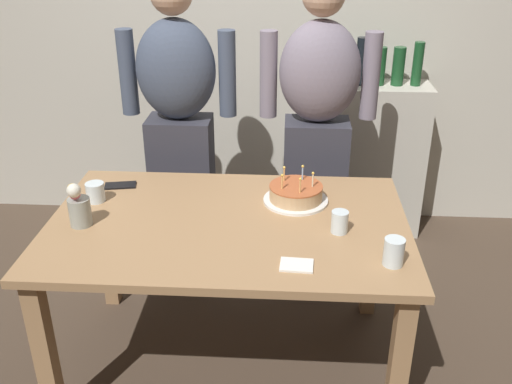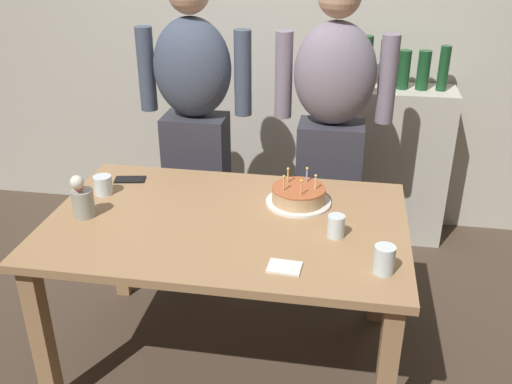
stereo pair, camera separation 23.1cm
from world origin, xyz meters
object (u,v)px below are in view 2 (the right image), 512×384
object	(u,v)px
cell_phone	(130,179)
flower_vase	(82,197)
napkin_stack	(285,267)
water_glass_side	(384,259)
birthday_cake	(299,196)
water_glass_near	(103,185)
person_woman_cardigan	(331,132)
person_man_bearded	(195,124)
water_glass_far	(336,226)

from	to	relation	value
cell_phone	flower_vase	xyz separation A→B (m)	(-0.06, -0.38, 0.09)
napkin_stack	water_glass_side	bearing A→B (deg)	5.59
napkin_stack	flower_vase	distance (m)	0.92
birthday_cake	water_glass_side	size ratio (longest dim) A/B	2.74
water_glass_near	flower_vase	size ratio (longest dim) A/B	0.44
cell_phone	person_woman_cardigan	xyz separation A→B (m)	(0.93, 0.47, 0.13)
person_woman_cardigan	flower_vase	bearing A→B (deg)	40.75
water_glass_near	napkin_stack	world-z (taller)	water_glass_near
birthday_cake	person_woman_cardigan	world-z (taller)	person_woman_cardigan
cell_phone	napkin_stack	bearing A→B (deg)	-48.11
napkin_stack	person_man_bearded	xyz separation A→B (m)	(-0.63, 1.11, 0.13)
water_glass_near	water_glass_side	distance (m)	1.32
water_glass_far	water_glass_near	bearing A→B (deg)	168.69
napkin_stack	person_woman_cardigan	xyz separation A→B (m)	(0.11, 1.11, 0.13)
cell_phone	water_glass_far	bearing A→B (deg)	-31.13
birthday_cake	water_glass_side	distance (m)	0.60
water_glass_near	napkin_stack	bearing A→B (deg)	-27.95
flower_vase	person_woman_cardigan	world-z (taller)	person_woman_cardigan
birthday_cake	flower_vase	bearing A→B (deg)	-162.90
water_glass_far	napkin_stack	world-z (taller)	water_glass_far
water_glass_side	person_man_bearded	world-z (taller)	person_man_bearded
napkin_stack	cell_phone	bearing A→B (deg)	142.62
cell_phone	napkin_stack	world-z (taller)	same
cell_phone	flower_vase	distance (m)	0.40
water_glass_near	cell_phone	xyz separation A→B (m)	(0.06, 0.16, -0.04)
person_woman_cardigan	water_glass_side	bearing A→B (deg)	102.81
water_glass_far	water_glass_side	world-z (taller)	water_glass_side
napkin_stack	flower_vase	size ratio (longest dim) A/B	0.61
flower_vase	person_woman_cardigan	size ratio (longest dim) A/B	0.12
water_glass_far	flower_vase	size ratio (longest dim) A/B	0.46
water_glass_near	water_glass_side	world-z (taller)	water_glass_side
water_glass_side	napkin_stack	distance (m)	0.36
birthday_cake	person_woman_cardigan	xyz separation A→B (m)	(0.11, 0.58, 0.10)
water_glass_far	person_woman_cardigan	distance (m)	0.85
cell_phone	water_glass_near	bearing A→B (deg)	-122.89
water_glass_near	water_glass_far	xyz separation A→B (m)	(1.06, -0.21, 0.00)
person_man_bearded	water_glass_far	bearing A→B (deg)	133.31
water_glass_side	water_glass_far	bearing A→B (deg)	128.33
person_man_bearded	person_woman_cardigan	world-z (taller)	same
napkin_stack	flower_vase	world-z (taller)	flower_vase
water_glass_near	person_woman_cardigan	bearing A→B (deg)	32.37
cell_phone	person_man_bearded	distance (m)	0.53
birthday_cake	cell_phone	xyz separation A→B (m)	(-0.82, 0.11, -0.03)
cell_phone	water_glass_side	bearing A→B (deg)	-37.64
birthday_cake	cell_phone	bearing A→B (deg)	172.44
birthday_cake	water_glass_near	bearing A→B (deg)	-176.82
person_woman_cardigan	water_glass_far	bearing A→B (deg)	94.38
water_glass_near	water_glass_side	bearing A→B (deg)	-19.46
flower_vase	person_woman_cardigan	xyz separation A→B (m)	(0.99, 0.85, 0.04)
napkin_stack	person_man_bearded	size ratio (longest dim) A/B	0.07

